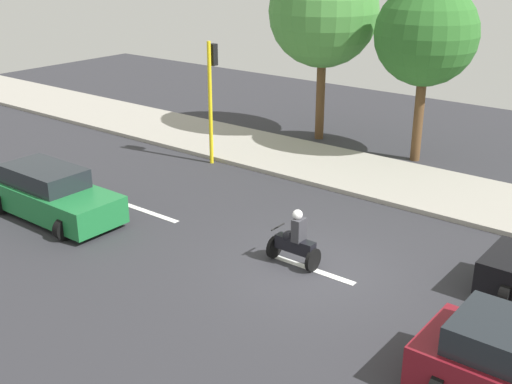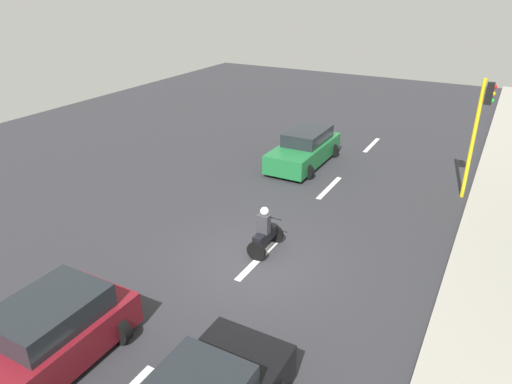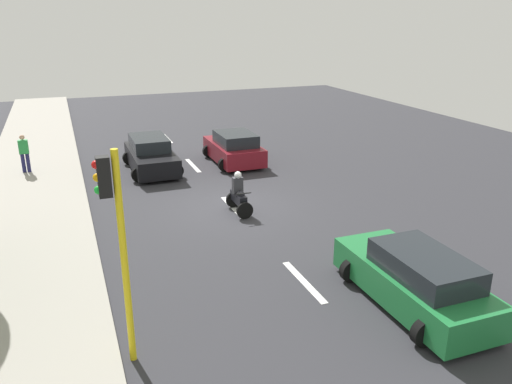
{
  "view_description": "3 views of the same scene",
  "coord_description": "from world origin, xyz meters",
  "px_view_note": "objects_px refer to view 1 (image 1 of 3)",
  "views": [
    {
      "loc": [
        -12.22,
        -7.75,
        7.68
      ],
      "look_at": [
        0.39,
        2.14,
        1.48
      ],
      "focal_mm": 45.1,
      "sensor_mm": 36.0,
      "label": 1
    },
    {
      "loc": [
        5.6,
        -10.32,
        7.62
      ],
      "look_at": [
        -1.13,
        1.94,
        1.2
      ],
      "focal_mm": 32.69,
      "sensor_mm": 36.0,
      "label": 2
    },
    {
      "loc": [
        5.56,
        16.94,
        6.78
      ],
      "look_at": [
        -0.22,
        1.83,
        1.18
      ],
      "focal_mm": 35.98,
      "sensor_mm": 36.0,
      "label": 3
    }
  ],
  "objects_px": {
    "traffic_light_corner": "(212,85)",
    "motorcycle": "(295,242)",
    "street_tree_south": "(426,35)",
    "car_green": "(52,194)",
    "street_tree_center": "(324,12)"
  },
  "relations": [
    {
      "from": "traffic_light_corner",
      "to": "car_green",
      "type": "bearing_deg",
      "value": 177.07
    },
    {
      "from": "motorcycle",
      "to": "street_tree_center",
      "type": "height_order",
      "value": "street_tree_center"
    },
    {
      "from": "car_green",
      "to": "street_tree_south",
      "type": "bearing_deg",
      "value": -27.77
    },
    {
      "from": "motorcycle",
      "to": "street_tree_center",
      "type": "relative_size",
      "value": 0.21
    },
    {
      "from": "motorcycle",
      "to": "street_tree_center",
      "type": "bearing_deg",
      "value": 29.76
    },
    {
      "from": "traffic_light_corner",
      "to": "street_tree_south",
      "type": "bearing_deg",
      "value": -49.8
    },
    {
      "from": "car_green",
      "to": "motorcycle",
      "type": "relative_size",
      "value": 2.99
    },
    {
      "from": "traffic_light_corner",
      "to": "motorcycle",
      "type": "bearing_deg",
      "value": -124.48
    },
    {
      "from": "car_green",
      "to": "traffic_light_corner",
      "type": "distance_m",
      "value": 7.18
    },
    {
      "from": "motorcycle",
      "to": "street_tree_south",
      "type": "xyz_separation_m",
      "value": [
        9.82,
        1.28,
        4.03
      ]
    },
    {
      "from": "car_green",
      "to": "traffic_light_corner",
      "type": "xyz_separation_m",
      "value": [
        6.82,
        -0.35,
        2.22
      ]
    },
    {
      "from": "motorcycle",
      "to": "street_tree_center",
      "type": "distance_m",
      "value": 12.42
    },
    {
      "from": "motorcycle",
      "to": "street_tree_south",
      "type": "relative_size",
      "value": 0.23
    },
    {
      "from": "motorcycle",
      "to": "car_green",
      "type": "bearing_deg",
      "value": 104.47
    },
    {
      "from": "street_tree_south",
      "to": "street_tree_center",
      "type": "height_order",
      "value": "street_tree_center"
    }
  ]
}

